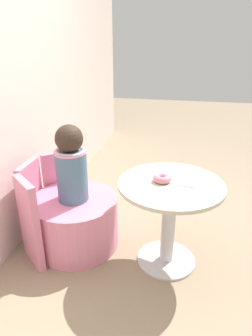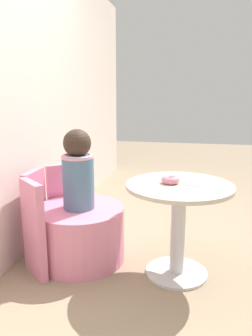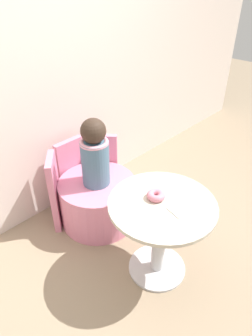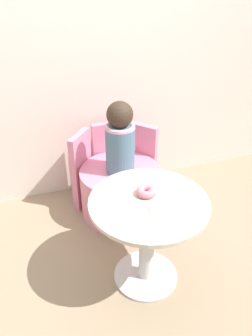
{
  "view_description": "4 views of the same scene",
  "coord_description": "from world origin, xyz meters",
  "px_view_note": "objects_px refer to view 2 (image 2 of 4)",
  "views": [
    {
      "loc": [
        -1.74,
        -0.11,
        1.48
      ],
      "look_at": [
        0.06,
        0.27,
        0.67
      ],
      "focal_mm": 32.0,
      "sensor_mm": 36.0,
      "label": 1
    },
    {
      "loc": [
        -2.03,
        -0.12,
        1.19
      ],
      "look_at": [
        0.11,
        0.33,
        0.69
      ],
      "focal_mm": 35.0,
      "sensor_mm": 36.0,
      "label": 2
    },
    {
      "loc": [
        -1.18,
        -0.86,
        1.84
      ],
      "look_at": [
        0.05,
        0.33,
        0.69
      ],
      "focal_mm": 32.0,
      "sensor_mm": 36.0,
      "label": 3
    },
    {
      "loc": [
        -0.59,
        -1.38,
        1.75
      ],
      "look_at": [
        -0.01,
        0.35,
        0.61
      ],
      "focal_mm": 35.0,
      "sensor_mm": 36.0,
      "label": 4
    }
  ],
  "objects_px": {
    "round_table": "(179,212)",
    "tub_chair": "(80,234)",
    "child_figure": "(78,170)",
    "donut": "(170,180)"
  },
  "relations": [
    {
      "from": "child_figure",
      "to": "donut",
      "type": "xyz_separation_m",
      "value": [
        -0.04,
        -0.64,
        -0.02
      ]
    },
    {
      "from": "tub_chair",
      "to": "donut",
      "type": "distance_m",
      "value": 0.78
    },
    {
      "from": "round_table",
      "to": "tub_chair",
      "type": "distance_m",
      "value": 0.74
    },
    {
      "from": "round_table",
      "to": "tub_chair",
      "type": "xyz_separation_m",
      "value": [
        0.05,
        0.7,
        -0.24
      ]
    },
    {
      "from": "donut",
      "to": "round_table",
      "type": "bearing_deg",
      "value": -100.55
    },
    {
      "from": "round_table",
      "to": "tub_chair",
      "type": "relative_size",
      "value": 1.08
    },
    {
      "from": "round_table",
      "to": "child_figure",
      "type": "bearing_deg",
      "value": 85.63
    },
    {
      "from": "round_table",
      "to": "donut",
      "type": "relative_size",
      "value": 5.84
    },
    {
      "from": "child_figure",
      "to": "donut",
      "type": "distance_m",
      "value": 0.64
    },
    {
      "from": "round_table",
      "to": "child_figure",
      "type": "xyz_separation_m",
      "value": [
        0.05,
        0.7,
        0.23
      ]
    }
  ]
}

